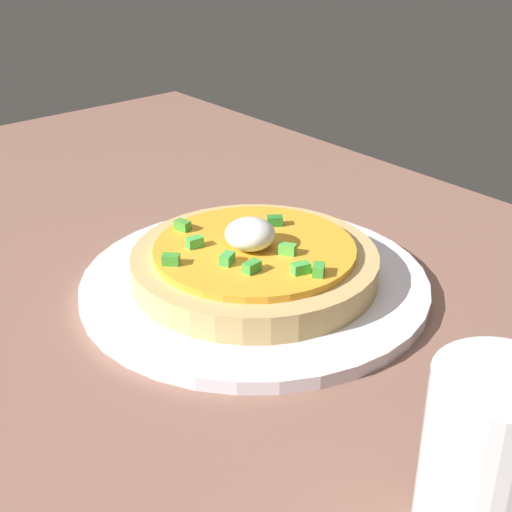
# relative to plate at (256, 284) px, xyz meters

# --- Properties ---
(dining_table) EXTENTS (1.14, 0.84, 0.03)m
(dining_table) POSITION_rel_plate_xyz_m (0.00, 0.10, -0.02)
(dining_table) COLOR #825A4B
(dining_table) RESTS_ON ground
(plate) EXTENTS (0.28, 0.28, 0.01)m
(plate) POSITION_rel_plate_xyz_m (0.00, 0.00, 0.00)
(plate) COLOR white
(plate) RESTS_ON dining_table
(pizza) EXTENTS (0.20, 0.20, 0.05)m
(pizza) POSITION_rel_plate_xyz_m (0.00, 0.00, 0.02)
(pizza) COLOR tan
(pizza) RESTS_ON plate
(cup_far) EXTENTS (0.06, 0.06, 0.10)m
(cup_far) POSITION_rel_plate_xyz_m (-0.26, 0.08, 0.04)
(cup_far) COLOR silver
(cup_far) RESTS_ON dining_table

